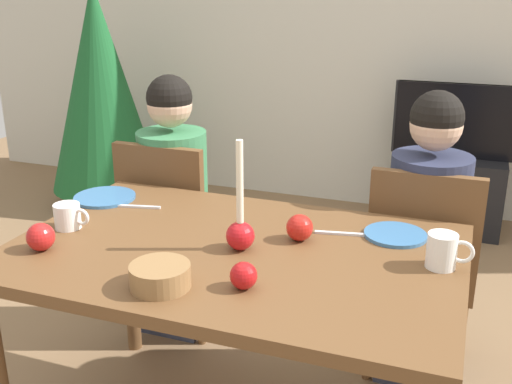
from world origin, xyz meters
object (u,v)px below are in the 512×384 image
object	(u,v)px
candle_centerpiece	(240,228)
tv_stand	(450,192)
plate_right	(395,235)
mug_right	(443,251)
chair_right	(422,262)
bowl_walnuts	(160,276)
christmas_tree	(100,88)
apple_by_left_plate	(41,237)
person_right_child	(424,245)
mug_left	(68,216)
apple_near_candle	(300,228)
dining_table	(234,272)
tv	(458,121)
apple_by_right_mug	(244,276)
person_left_child	(175,211)
plate_left	(105,197)
chair_left	(172,225)

from	to	relation	value
candle_centerpiece	tv_stand	bearing A→B (deg)	76.54
plate_right	mug_right	size ratio (longest dim) A/B	1.52
chair_right	candle_centerpiece	xyz separation A→B (m)	(-0.51, -0.61, 0.31)
plate_right	mug_right	distance (m)	0.25
mug_right	bowl_walnuts	size ratio (longest dim) A/B	0.80
mug_right	bowl_walnuts	bearing A→B (deg)	-151.65
christmas_tree	apple_by_left_plate	distance (m)	2.44
plate_right	bowl_walnuts	distance (m)	0.80
person_right_child	plate_right	xyz separation A→B (m)	(-0.07, -0.37, 0.19)
christmas_tree	mug_left	world-z (taller)	christmas_tree
chair_right	apple_near_candle	bearing A→B (deg)	-126.94
dining_table	candle_centerpiece	xyz separation A→B (m)	(0.02, 0.00, 0.15)
tv	apple_by_left_plate	xyz separation A→B (m)	(-1.13, -2.52, 0.08)
mug_left	person_right_child	bearing A→B (deg)	31.26
christmas_tree	apple_near_candle	size ratio (longest dim) A/B	18.61
mug_left	tv_stand	bearing A→B (deg)	63.70
dining_table	apple_by_right_mug	xyz separation A→B (m)	(0.12, -0.23, 0.12)
person_right_child	mug_right	xyz separation A→B (m)	(0.08, -0.56, 0.23)
tv	christmas_tree	bearing A→B (deg)	-170.46
person_left_child	tv_stand	world-z (taller)	person_left_child
tv_stand	apple_by_right_mug	world-z (taller)	apple_by_right_mug
chair_right	person_right_child	world-z (taller)	person_right_child
person_right_child	apple_near_candle	bearing A→B (deg)	-125.16
plate_left	bowl_walnuts	world-z (taller)	bowl_walnuts
person_right_child	dining_table	bearing A→B (deg)	-129.85
chair_left	plate_left	size ratio (longest dim) A/B	3.87
tv	candle_centerpiece	xyz separation A→B (m)	(-0.55, -2.30, 0.11)
person_left_child	mug_right	world-z (taller)	person_left_child
plate_left	plate_right	xyz separation A→B (m)	(1.10, 0.02, 0.00)
apple_by_right_mug	chair_left	bearing A→B (deg)	128.43
person_left_child	plate_left	distance (m)	0.44
candle_centerpiece	apple_near_candle	xyz separation A→B (m)	(0.15, 0.13, -0.03)
christmas_tree	apple_by_right_mug	bearing A→B (deg)	-48.93
plate_left	mug_left	distance (m)	0.29
tv	plate_left	distance (m)	2.38
chair_right	mug_left	size ratio (longest dim) A/B	6.94
person_left_child	mug_right	distance (m)	1.31
person_left_child	apple_near_candle	xyz separation A→B (m)	(0.72, -0.51, 0.22)
person_left_child	apple_by_left_plate	xyz separation A→B (m)	(-0.01, -0.86, 0.22)
tv	plate_left	xyz separation A→B (m)	(-1.21, -2.05, 0.05)
bowl_walnuts	apple_by_right_mug	world-z (taller)	apple_by_right_mug
christmas_tree	bowl_walnuts	bearing A→B (deg)	-53.27
person_right_child	mug_left	world-z (taller)	person_right_child
apple_near_candle	apple_by_right_mug	bearing A→B (deg)	-98.33
tv	candle_centerpiece	distance (m)	2.37
chair_left	tv_stand	distance (m)	2.05
tv	mug_right	size ratio (longest dim) A/B	5.87
bowl_walnuts	mug_left	bearing A→B (deg)	151.76
chair_left	tv	bearing A→B (deg)	56.60
dining_table	chair_left	world-z (taller)	chair_left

